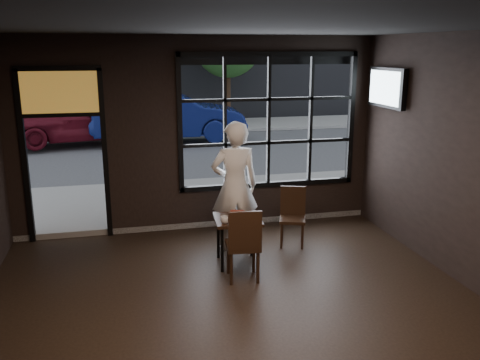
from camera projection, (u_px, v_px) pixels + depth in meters
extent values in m
cube|color=black|center=(250.00, 337.00, 5.43)|extent=(6.00, 7.00, 0.02)
cube|color=black|center=(252.00, 23.00, 4.63)|extent=(6.00, 7.00, 0.02)
cube|color=black|center=(269.00, 121.00, 8.54)|extent=(3.06, 0.12, 2.28)
cube|color=orange|center=(60.00, 92.00, 7.68)|extent=(1.20, 0.06, 0.70)
cube|color=#545456|center=(143.00, 105.00, 28.06)|extent=(60.00, 41.00, 0.04)
cube|color=black|center=(238.00, 241.00, 7.18)|extent=(0.69, 0.69, 0.69)
cube|color=black|center=(243.00, 243.00, 6.68)|extent=(0.47, 0.47, 1.00)
cube|color=black|center=(292.00, 217.00, 7.85)|extent=(0.50, 0.50, 0.91)
imported|color=white|center=(235.00, 186.00, 7.61)|extent=(0.72, 0.47, 1.97)
imported|color=silver|center=(225.00, 220.00, 6.87)|extent=(0.16, 0.16, 0.10)
cube|color=black|center=(387.00, 88.00, 8.07)|extent=(0.12, 1.07, 0.63)
imported|color=#0D1751|center=(169.00, 116.00, 16.31)|extent=(4.95, 1.99, 1.60)
imported|color=#5D0D1A|center=(77.00, 117.00, 15.91)|extent=(5.10, 2.75, 1.65)
cylinder|color=#332114|center=(128.00, 99.00, 19.38)|extent=(0.21, 0.21, 2.29)
sphere|color=#2D6126|center=(125.00, 48.00, 18.91)|extent=(2.50, 2.50, 2.50)
cylinder|color=#332114|center=(228.00, 95.00, 20.11)|extent=(0.22, 0.22, 2.43)
sphere|color=#256629|center=(227.00, 43.00, 19.62)|extent=(2.65, 2.65, 2.65)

